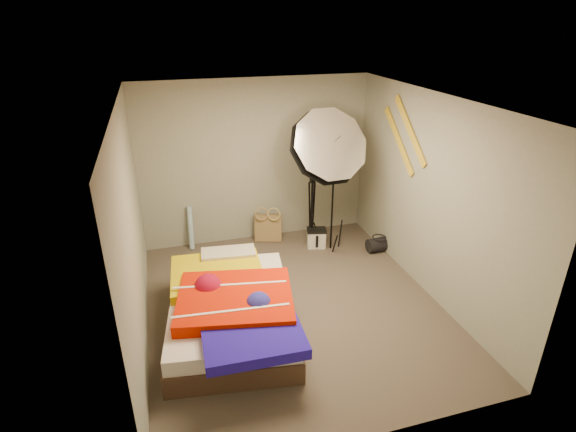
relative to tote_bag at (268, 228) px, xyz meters
name	(u,v)px	position (x,y,z in m)	size (l,w,h in m)	color
floor	(294,305)	(-0.13, -1.82, -0.21)	(4.00, 4.00, 0.00)	brown
ceiling	(295,101)	(-0.13, -1.82, 2.29)	(4.00, 4.00, 0.00)	silver
wall_back	(256,162)	(-0.13, 0.18, 1.04)	(3.50, 3.50, 0.00)	gray
wall_front	(374,320)	(-0.13, -3.82, 1.04)	(3.50, 3.50, 0.00)	gray
wall_left	(132,233)	(-1.88, -1.82, 1.04)	(4.00, 4.00, 0.00)	gray
wall_right	(430,198)	(1.62, -1.82, 1.04)	(4.00, 4.00, 0.00)	gray
tote_bag	(268,228)	(0.00, 0.00, 0.00)	(0.42, 0.13, 0.42)	#9D8252
wrapping_roll	(191,228)	(-1.20, 0.08, 0.12)	(0.08, 0.08, 0.67)	#599CC7
camera_case	(316,239)	(0.66, -0.43, -0.07)	(0.27, 0.20, 0.27)	silver
duffel_bag	(379,245)	(1.52, -0.83, -0.11)	(0.21, 0.21, 0.35)	black
wall_stripe_upper	(410,130)	(1.60, -1.22, 1.74)	(0.02, 1.10, 0.10)	gold
wall_stripe_lower	(399,141)	(1.60, -0.97, 1.54)	(0.02, 1.10, 0.10)	gold
bed	(232,308)	(-0.94, -2.05, 0.07)	(1.61, 2.20, 0.57)	#493124
photo_umbrella	(327,148)	(0.67, -0.69, 1.44)	(1.32, 0.96, 2.30)	black
camera_tripod	(312,206)	(0.61, -0.34, 0.44)	(0.08, 0.08, 1.13)	black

